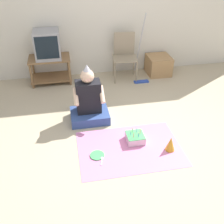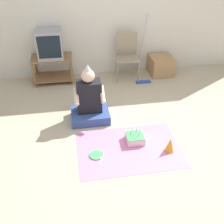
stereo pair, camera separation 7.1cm
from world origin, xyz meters
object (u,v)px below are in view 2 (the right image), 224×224
Objects in this scene: folding_chair at (127,53)px; party_hat_blue at (170,145)px; cardboard_box_stack at (161,65)px; paper_plate at (96,155)px; tv at (50,44)px; birthday_cake at (135,138)px; person_seated at (89,102)px; dust_mop at (143,61)px.

party_hat_blue is (0.10, -2.24, -0.39)m from folding_chair.
cardboard_box_stack is at bearing 2.85° from folding_chair.
folding_chair is 2.38m from paper_plate.
tv reaches higher than cardboard_box_stack.
birthday_cake is 1.29× the size of paper_plate.
paper_plate is at bearing -125.37° from cardboard_box_stack.
tv is 1.57m from person_seated.
party_hat_blue is 0.95m from paper_plate.
party_hat_blue reaches higher than birthday_cake.
cardboard_box_stack is 2.62× the size of paper_plate.
person_seated is at bearing -133.47° from dust_mop.
dust_mop is at bearing 72.49° from birthday_cake.
person_seated is (0.56, -1.40, -0.45)m from tv.
cardboard_box_stack is 2.36m from party_hat_blue.
dust_mop is 1.46× the size of person_seated.
dust_mop reaches higher than tv.
cardboard_box_stack reaches higher than party_hat_blue.
birthday_cake is (1.11, -2.05, -0.68)m from tv.
folding_chair reaches higher than birthday_cake.
party_hat_blue is (-0.18, -2.09, -0.28)m from dust_mop.
paper_plate is at bearing -119.05° from dust_mop.
cardboard_box_stack reaches higher than paper_plate.
birthday_cake is at bearing -107.51° from dust_mop.
dust_mop is at bearing 60.95° from paper_plate.
dust_mop is (1.68, -0.22, -0.35)m from tv.
tv is at bearing 118.39° from birthday_cake.
tv reaches higher than party_hat_blue.
dust_mop is at bearing 85.13° from party_hat_blue.
cardboard_box_stack is 0.52m from dust_mop.
person_seated is at bearing 89.75° from paper_plate.
dust_mop is at bearing -7.29° from tv.
birthday_cake is at bearing -61.61° from tv.
paper_plate is at bearing -75.95° from tv.
cardboard_box_stack is at bearing -0.85° from tv.
paper_plate is at bearing -160.65° from birthday_cake.
birthday_cake is (0.54, -0.65, -0.23)m from person_seated.
party_hat_blue is at bearing -56.84° from tv.
dust_mop reaches higher than folding_chair.
tv is at bearing 179.15° from cardboard_box_stack.
tv is 2.47× the size of party_hat_blue.
party_hat_blue is (0.94, -0.91, -0.18)m from person_seated.
paper_plate is (-1.12, -2.02, -0.38)m from dust_mop.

